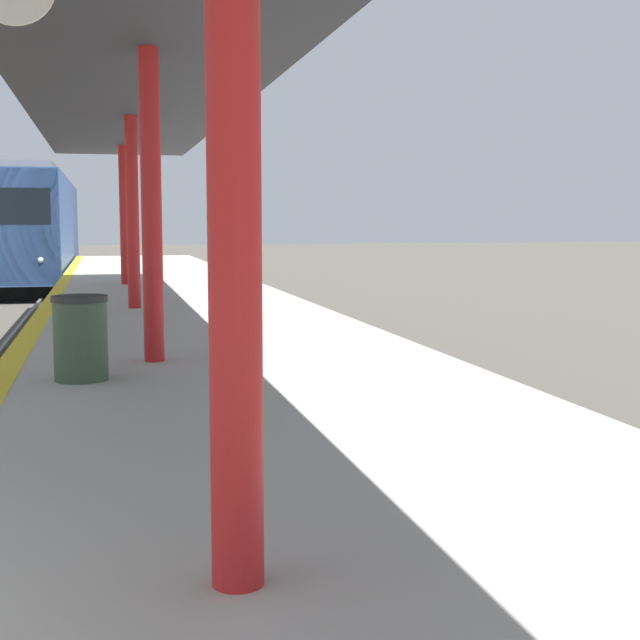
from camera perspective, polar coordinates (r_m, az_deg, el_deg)
train at (r=39.44m, az=-17.68°, el=5.60°), size 2.81×20.36×4.53m
station_canopy at (r=13.61m, az=-11.63°, el=14.38°), size 3.57×25.93×3.69m
trash_bin at (r=9.21m, az=-15.08°, el=-1.11°), size 0.56×0.56×0.85m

